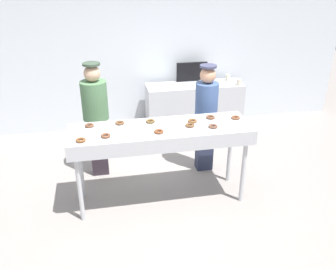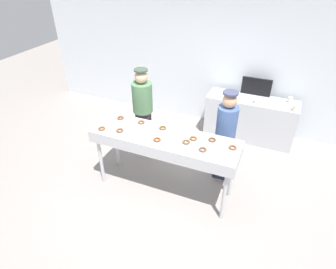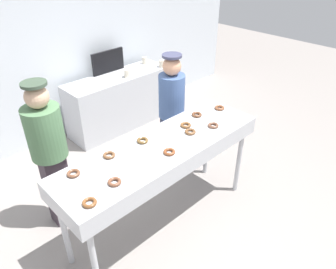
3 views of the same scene
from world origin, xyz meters
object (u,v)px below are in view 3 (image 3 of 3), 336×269
object	(u,v)px
paper_cup_0	(127,74)
chocolate_donut_0	(197,115)
chocolate_donut_2	(186,125)
menu_display	(108,62)
chocolate_donut_8	(142,140)
worker_baker	(49,148)
chocolate_donut_7	(114,182)
chocolate_donut_3	(89,203)
paper_cup_1	(161,64)
prep_counter	(120,101)
chocolate_donut_4	(109,155)
chocolate_donut_9	(219,108)
chocolate_donut_1	(169,152)
chocolate_donut_5	(73,173)
chocolate_donut_6	(190,132)
paper_cup_2	(145,60)
chocolate_donut_10	(213,125)
worker_assistant	(172,109)
fryer_conveyor	(163,153)

from	to	relation	value
paper_cup_0	chocolate_donut_0	bearing A→B (deg)	-102.30
chocolate_donut_2	menu_display	bearing A→B (deg)	75.58
chocolate_donut_8	worker_baker	world-z (taller)	worker_baker
chocolate_donut_2	chocolate_donut_7	xyz separation A→B (m)	(-1.10, -0.23, 0.00)
chocolate_donut_3	paper_cup_1	xyz separation A→B (m)	(2.72, 2.10, -0.12)
prep_counter	chocolate_donut_4	bearing A→B (deg)	-128.20
chocolate_donut_9	menu_display	xyz separation A→B (m)	(-0.00, 2.23, 0.00)
chocolate_donut_1	chocolate_donut_2	world-z (taller)	same
chocolate_donut_4	chocolate_donut_5	bearing A→B (deg)	-178.80
chocolate_donut_1	chocolate_donut_5	size ratio (longest dim) A/B	1.00
chocolate_donut_5	chocolate_donut_6	distance (m)	1.24
chocolate_donut_6	paper_cup_2	xyz separation A→B (m)	(1.31, 2.25, -0.12)
chocolate_donut_4	worker_baker	size ratio (longest dim) A/B	0.07
chocolate_donut_8	prep_counter	world-z (taller)	chocolate_donut_8
chocolate_donut_5	chocolate_donut_6	world-z (taller)	same
chocolate_donut_8	paper_cup_0	bearing A→B (deg)	56.27
chocolate_donut_10	chocolate_donut_6	bearing A→B (deg)	162.93
chocolate_donut_3	paper_cup_0	distance (m)	2.96
worker_baker	chocolate_donut_2	bearing A→B (deg)	161.21
paper_cup_1	paper_cup_2	size ratio (longest dim) A/B	1.00
chocolate_donut_0	chocolate_donut_6	bearing A→B (deg)	-148.62
chocolate_donut_8	menu_display	world-z (taller)	menu_display
chocolate_donut_6	prep_counter	world-z (taller)	chocolate_donut_6
chocolate_donut_6	worker_baker	xyz separation A→B (m)	(-1.14, 0.87, -0.09)
paper_cup_0	paper_cup_2	bearing A→B (deg)	24.42
paper_cup_1	paper_cup_0	bearing A→B (deg)	175.93
chocolate_donut_8	chocolate_donut_9	size ratio (longest dim) A/B	1.00
chocolate_donut_4	paper_cup_0	world-z (taller)	chocolate_donut_4
worker_baker	paper_cup_2	xyz separation A→B (m)	(2.45, 1.38, -0.03)
chocolate_donut_4	paper_cup_2	world-z (taller)	chocolate_donut_4
worker_baker	paper_cup_1	bearing A→B (deg)	-144.54
chocolate_donut_2	worker_baker	world-z (taller)	worker_baker
worker_baker	chocolate_donut_8	bearing A→B (deg)	149.13
chocolate_donut_4	chocolate_donut_6	distance (m)	0.88
chocolate_donut_5	paper_cup_2	size ratio (longest dim) A/B	1.01
chocolate_donut_3	chocolate_donut_6	distance (m)	1.33
worker_baker	chocolate_donut_0	bearing A→B (deg)	168.33
chocolate_donut_8	worker_baker	distance (m)	0.95
chocolate_donut_2	chocolate_donut_0	bearing A→B (deg)	15.74
chocolate_donut_1	chocolate_donut_5	world-z (taller)	same
chocolate_donut_4	chocolate_donut_8	distance (m)	0.38
chocolate_donut_10	worker_baker	size ratio (longest dim) A/B	0.07
worker_assistant	menu_display	distance (m)	1.68
paper_cup_0	fryer_conveyor	bearing A→B (deg)	-118.96
chocolate_donut_4	chocolate_donut_3	bearing A→B (deg)	-139.15
chocolate_donut_5	prep_counter	size ratio (longest dim) A/B	0.07
chocolate_donut_3	chocolate_donut_4	distance (m)	0.62
fryer_conveyor	chocolate_donut_3	size ratio (longest dim) A/B	19.59
chocolate_donut_5	paper_cup_2	xyz separation A→B (m)	(2.53, 2.01, -0.12)
chocolate_donut_8	menu_display	size ratio (longest dim) A/B	0.20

